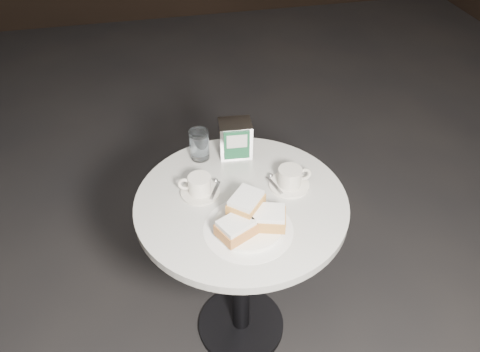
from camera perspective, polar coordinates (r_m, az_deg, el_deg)
name	(u,v)px	position (r m, az deg, el deg)	size (l,w,h in m)	color
ground	(241,326)	(2.11, 0.12, -17.83)	(7.00, 7.00, 0.00)	black
cafe_table	(241,240)	(1.67, 0.15, -7.87)	(0.70, 0.70, 0.74)	black
sugar_spill	(248,229)	(1.43, 1.01, -6.49)	(0.28, 0.28, 0.00)	white
beignet_plate	(250,219)	(1.41, 1.18, -5.31)	(0.24, 0.24, 0.10)	white
coffee_cup_left	(199,186)	(1.54, -4.97, -1.25)	(0.16, 0.16, 0.07)	silver
coffee_cup_right	(290,179)	(1.57, 6.12, -0.33)	(0.15, 0.14, 0.07)	white
water_glass_left	(199,145)	(1.67, -4.98, 3.78)	(0.08, 0.08, 0.11)	white
water_glass_right	(240,145)	(1.68, -0.03, 3.82)	(0.07, 0.07, 0.10)	white
napkin_dispenser	(235,139)	(1.68, -0.59, 4.58)	(0.12, 0.11, 0.13)	silver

